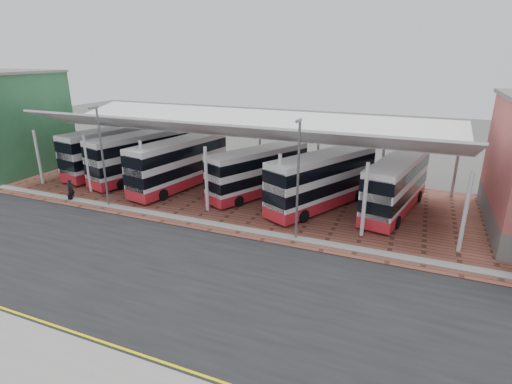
# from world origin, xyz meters

# --- Properties ---
(ground) EXTENTS (140.00, 140.00, 0.00)m
(ground) POSITION_xyz_m (0.00, 0.00, 0.00)
(ground) COLOR #444742
(road) EXTENTS (120.00, 14.00, 0.02)m
(road) POSITION_xyz_m (0.00, -1.00, 0.01)
(road) COLOR black
(road) RESTS_ON ground
(forecourt) EXTENTS (72.00, 16.00, 0.06)m
(forecourt) POSITION_xyz_m (2.00, 13.00, 0.03)
(forecourt) COLOR brown
(forecourt) RESTS_ON ground
(north_kerb) EXTENTS (120.00, 0.80, 0.14)m
(north_kerb) POSITION_xyz_m (0.00, 6.20, 0.07)
(north_kerb) COLOR slate
(north_kerb) RESTS_ON ground
(yellow_line_near) EXTENTS (120.00, 0.12, 0.01)m
(yellow_line_near) POSITION_xyz_m (0.00, -7.00, 0.03)
(yellow_line_near) COLOR #DDD300
(yellow_line_near) RESTS_ON road
(yellow_line_far) EXTENTS (120.00, 0.12, 0.01)m
(yellow_line_far) POSITION_xyz_m (0.00, -6.70, 0.03)
(yellow_line_far) COLOR #DDD300
(yellow_line_far) RESTS_ON road
(canopy) EXTENTS (37.00, 11.63, 7.07)m
(canopy) POSITION_xyz_m (-6.00, 13.94, 5.80)
(canopy) COLOR silver
(canopy) RESTS_ON ground
(shop_green) EXTENTS (6.40, 10.20, 10.22)m
(shop_green) POSITION_xyz_m (-30.00, 10.97, 5.12)
(shop_green) COLOR #295C38
(shop_green) RESTS_ON ground
(lamp_west) EXTENTS (0.16, 0.90, 8.07)m
(lamp_west) POSITION_xyz_m (-14.00, 6.27, 4.36)
(lamp_west) COLOR #5C5F64
(lamp_west) RESTS_ON ground
(lamp_east) EXTENTS (0.16, 0.90, 8.07)m
(lamp_east) POSITION_xyz_m (2.00, 6.27, 4.36)
(lamp_east) COLOR #5C5F64
(lamp_east) RESTS_ON ground
(bus_0) EXTENTS (4.36, 11.54, 4.64)m
(bus_0) POSITION_xyz_m (-20.21, 14.41, 2.37)
(bus_0) COLOR silver
(bus_0) RESTS_ON forecourt
(bus_1) EXTENTS (5.24, 11.28, 4.53)m
(bus_1) POSITION_xyz_m (-16.12, 13.67, 2.31)
(bus_1) COLOR silver
(bus_1) RESTS_ON forecourt
(bus_2) EXTENTS (4.42, 11.09, 4.46)m
(bus_2) POSITION_xyz_m (-11.17, 12.65, 2.27)
(bus_2) COLOR silver
(bus_2) RESTS_ON forecourt
(bus_3) EXTENTS (6.35, 9.97, 4.10)m
(bus_3) POSITION_xyz_m (-3.72, 13.54, 2.10)
(bus_3) COLOR silver
(bus_3) RESTS_ON forecourt
(bus_4) EXTENTS (6.89, 10.65, 4.39)m
(bus_4) POSITION_xyz_m (2.10, 12.71, 2.24)
(bus_4) COLOR silver
(bus_4) RESTS_ON forecourt
(bus_5) EXTENTS (4.33, 10.57, 4.25)m
(bus_5) POSITION_xyz_m (7.62, 14.05, 2.17)
(bus_5) COLOR silver
(bus_5) RESTS_ON forecourt
(pedestrian) EXTENTS (0.50, 0.69, 1.75)m
(pedestrian) POSITION_xyz_m (-17.94, 6.28, 0.93)
(pedestrian) COLOR black
(pedestrian) RESTS_ON forecourt
(suitcase) EXTENTS (0.31, 0.22, 0.53)m
(suitcase) POSITION_xyz_m (-17.85, 6.00, 0.32)
(suitcase) COLOR black
(suitcase) RESTS_ON forecourt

